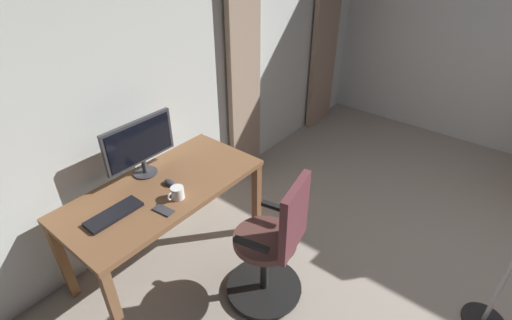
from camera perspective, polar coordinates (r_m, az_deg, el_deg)
name	(u,v)px	position (r m, az deg, el deg)	size (l,w,h in m)	color
back_room_partition	(213,42)	(3.49, -6.58, 17.31)	(5.13, 0.10, 2.90)	silver
curtain_left_panel	(327,27)	(4.91, 10.67, 19.22)	(0.53, 0.06, 2.52)	gray
curtain_right_panel	(244,58)	(3.67, -1.86, 15.20)	(0.43, 0.06, 2.52)	gray
desk	(164,197)	(2.85, -13.79, -5.44)	(1.47, 0.71, 0.74)	brown
office_chair	(274,247)	(2.62, 2.69, -13.09)	(0.56, 0.56, 1.05)	black
computer_monitor	(140,144)	(2.84, -17.24, 2.35)	(0.57, 0.18, 0.44)	#333338
computer_keyboard	(114,214)	(2.63, -20.77, -7.68)	(0.37, 0.14, 0.02)	black
computer_mouse	(170,182)	(2.79, -12.99, -3.33)	(0.06, 0.10, 0.04)	#333338
cell_phone_by_monitor	(163,210)	(2.57, -13.88, -7.42)	(0.07, 0.14, 0.01)	#333338
mug_tea	(177,193)	(2.64, -11.89, -4.91)	(0.13, 0.09, 0.09)	white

